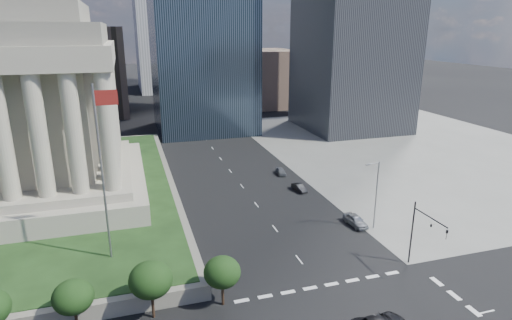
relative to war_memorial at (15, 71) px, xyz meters
name	(u,v)px	position (x,y,z in m)	size (l,w,h in m)	color
ground	(195,126)	(34.00, 52.00, -21.40)	(500.00, 500.00, 0.00)	black
sidewalk_ne	(413,148)	(80.00, 12.00, -21.38)	(68.00, 90.00, 0.03)	slate
war_memorial	(15,71)	(0.00, 0.00, 0.00)	(34.00, 34.00, 39.00)	#ABA58F
flagpole	(103,165)	(12.17, -24.00, -8.29)	(2.52, 0.24, 20.00)	slate
midrise_glass	(201,18)	(36.00, 47.00, 8.60)	(26.00, 26.00, 60.00)	black
building_filler_ne	(266,77)	(66.00, 82.00, -11.40)	(20.00, 30.00, 20.00)	brown
building_filler_nw	(88,71)	(4.00, 82.00, -7.40)	(24.00, 30.00, 28.00)	brown
traffic_signal_ne	(423,230)	(46.50, -34.30, -16.15)	(0.30, 5.74, 8.00)	black
street_lamp_north	(375,191)	(47.33, -23.00, -15.74)	(2.13, 0.22, 10.00)	slate
parked_sedan_near	(356,220)	(45.50, -21.40, -20.61)	(4.61, 1.86, 1.57)	gray
parked_sedan_mid	(299,188)	(43.00, -6.27, -20.79)	(3.71, 1.29, 1.22)	black
parked_sedan_far	(281,171)	(43.00, 3.09, -20.76)	(1.52, 3.77, 1.29)	slate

